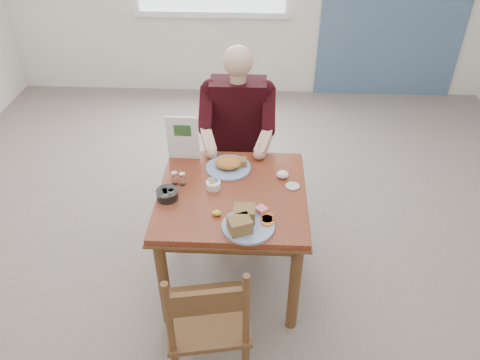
{
  "coord_description": "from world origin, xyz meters",
  "views": [
    {
      "loc": [
        0.15,
        -2.26,
        2.5
      ],
      "look_at": [
        0.05,
        0.0,
        0.84
      ],
      "focal_mm": 35.0,
      "sensor_mm": 36.0,
      "label": 1
    }
  ],
  "objects_px": {
    "near_plate": "(246,222)",
    "far_plate": "(229,165)",
    "chair_far": "(238,157)",
    "diner": "(238,126)",
    "table": "(232,206)",
    "chair_near": "(208,322)"
  },
  "relations": [
    {
      "from": "chair_near",
      "to": "far_plate",
      "type": "xyz_separation_m",
      "value": [
        0.05,
        1.0,
        0.3
      ]
    },
    {
      "from": "chair_near",
      "to": "near_plate",
      "type": "relative_size",
      "value": 2.67
    },
    {
      "from": "chair_far",
      "to": "chair_near",
      "type": "xyz_separation_m",
      "value": [
        -0.08,
        -1.55,
        0.0
      ]
    },
    {
      "from": "table",
      "to": "near_plate",
      "type": "height_order",
      "value": "near_plate"
    },
    {
      "from": "table",
      "to": "chair_near",
      "type": "height_order",
      "value": "chair_near"
    },
    {
      "from": "diner",
      "to": "chair_near",
      "type": "bearing_deg",
      "value": -93.19
    },
    {
      "from": "table",
      "to": "chair_near",
      "type": "distance_m",
      "value": 0.78
    },
    {
      "from": "far_plate",
      "to": "chair_near",
      "type": "bearing_deg",
      "value": -92.81
    },
    {
      "from": "chair_near",
      "to": "far_plate",
      "type": "height_order",
      "value": "chair_near"
    },
    {
      "from": "chair_far",
      "to": "far_plate",
      "type": "relative_size",
      "value": 3.02
    },
    {
      "from": "table",
      "to": "chair_far",
      "type": "xyz_separation_m",
      "value": [
        0.0,
        0.8,
        -0.16
      ]
    },
    {
      "from": "chair_far",
      "to": "chair_near",
      "type": "distance_m",
      "value": 1.55
    },
    {
      "from": "diner",
      "to": "far_plate",
      "type": "distance_m",
      "value": 0.46
    },
    {
      "from": "chair_far",
      "to": "diner",
      "type": "bearing_deg",
      "value": -89.99
    },
    {
      "from": "chair_near",
      "to": "diner",
      "type": "bearing_deg",
      "value": 86.81
    },
    {
      "from": "chair_far",
      "to": "near_plate",
      "type": "relative_size",
      "value": 2.67
    },
    {
      "from": "diner",
      "to": "near_plate",
      "type": "relative_size",
      "value": 3.89
    },
    {
      "from": "near_plate",
      "to": "far_plate",
      "type": "xyz_separation_m",
      "value": [
        -0.13,
        0.56,
        -0.01
      ]
    },
    {
      "from": "table",
      "to": "near_plate",
      "type": "relative_size",
      "value": 2.58
    },
    {
      "from": "chair_far",
      "to": "near_plate",
      "type": "xyz_separation_m",
      "value": [
        0.1,
        -1.11,
        0.31
      ]
    },
    {
      "from": "chair_far",
      "to": "diner",
      "type": "distance_m",
      "value": 0.34
    },
    {
      "from": "table",
      "to": "near_plate",
      "type": "distance_m",
      "value": 0.36
    }
  ]
}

